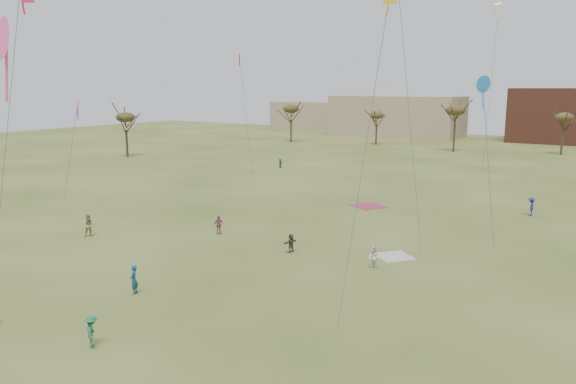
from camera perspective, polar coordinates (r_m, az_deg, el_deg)
The scene contains 15 objects.
ground at distance 29.48m, azimuth -13.37°, elevation -14.30°, with size 260.00×260.00×0.00m, color #395019.
flyer_near_center at distance 28.98m, azimuth -19.55°, elevation -13.39°, with size 1.03×0.59×1.59m, color #226840.
flyer_near_right at distance 35.09m, azimuth -15.58°, elevation -8.67°, with size 0.66×0.43×1.81m, color navy.
spectator_fore_b at distance 49.18m, azimuth -19.79°, elevation -3.25°, with size 0.93×0.73×1.92m, color #988F60.
spectator_fore_c at distance 42.02m, azimuth 0.30°, elevation -5.28°, with size 1.33×0.42×1.44m, color #4C3B36.
spectator_mid_d at distance 47.48m, azimuth -7.16°, elevation -3.36°, with size 0.95×0.39×1.61m, color #A8467B.
spectator_mid_e at distance 38.71m, azimuth 8.80°, elevation -6.68°, with size 0.79×0.62×1.63m, color white.
flyer_far_a at distance 85.64m, azimuth -0.78°, elevation 3.00°, with size 1.34×0.43×1.45m, color #297B33.
flyer_far_c at distance 58.68m, azimuth 23.74°, elevation -1.38°, with size 1.17×0.67×1.81m, color navy.
blanket_cream at distance 41.89m, azimuth 10.85°, elevation -6.55°, with size 2.45×2.45×0.03m, color beige.
blanket_plum at distance 58.67m, azimuth 8.29°, elevation -1.47°, with size 3.05×3.05×0.03m, color #992F4D.
tree_line at distance 99.88m, azimuth 20.42°, elevation 7.11°, with size 117.44×49.32×8.91m.
building_tan at distance 144.05m, azimuth 11.11°, elevation 7.68°, with size 32.00×14.00×10.00m, color #937F60.
building_brick at distance 138.95m, azimuth 27.48°, elevation 6.98°, with size 26.00×16.00×12.00m, color brown.
building_tan_west at distance 163.90m, azimuth 2.23°, elevation 7.88°, with size 20.00×12.00×8.00m, color #937F60.
Camera 1 is at (19.80, -18.01, 12.37)m, focal length 34.54 mm.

